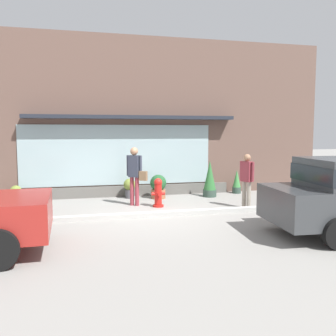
% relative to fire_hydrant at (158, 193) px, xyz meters
% --- Properties ---
extents(ground_plane, '(60.00, 60.00, 0.00)m').
position_rel_fire_hydrant_xyz_m(ground_plane, '(-0.46, -0.97, -0.42)').
color(ground_plane, gray).
extents(curb_strip, '(14.00, 0.24, 0.12)m').
position_rel_fire_hydrant_xyz_m(curb_strip, '(-0.46, -1.17, -0.36)').
color(curb_strip, '#B2B2AD').
rests_on(curb_strip, ground_plane).
extents(storefront, '(14.00, 0.81, 5.40)m').
position_rel_fire_hydrant_xyz_m(storefront, '(-0.47, 2.21, 2.22)').
color(storefront, brown).
rests_on(storefront, ground_plane).
extents(fire_hydrant, '(0.39, 0.36, 0.85)m').
position_rel_fire_hydrant_xyz_m(fire_hydrant, '(0.00, 0.00, 0.00)').
color(fire_hydrant, red).
rests_on(fire_hydrant, ground_plane).
extents(pedestrian_with_handbag, '(0.57, 0.47, 1.74)m').
position_rel_fire_hydrant_xyz_m(pedestrian_with_handbag, '(-0.63, 0.35, 0.60)').
color(pedestrian_with_handbag, '#8E333D').
rests_on(pedestrian_with_handbag, ground_plane).
extents(pedestrian_passerby, '(0.32, 0.47, 1.56)m').
position_rel_fire_hydrant_xyz_m(pedestrian_passerby, '(2.45, -0.74, 0.49)').
color(pedestrian_passerby, '#9E9384').
rests_on(pedestrian_passerby, ground_plane).
extents(potted_plant_near_hydrant, '(0.40, 0.40, 0.66)m').
position_rel_fire_hydrant_xyz_m(potted_plant_near_hydrant, '(-0.63, 1.58, -0.05)').
color(potted_plant_near_hydrant, '#4C4C51').
rests_on(potted_plant_near_hydrant, ground_plane).
extents(potted_plant_by_entrance, '(0.46, 0.46, 1.23)m').
position_rel_fire_hydrant_xyz_m(potted_plant_by_entrance, '(2.05, 1.24, 0.17)').
color(potted_plant_by_entrance, '#33473D').
rests_on(potted_plant_by_entrance, ground_plane).
extents(potted_plant_window_left, '(0.36, 0.36, 0.56)m').
position_rel_fire_hydrant_xyz_m(potted_plant_window_left, '(-4.13, 1.48, -0.13)').
color(potted_plant_window_left, '#4C4C51').
rests_on(potted_plant_window_left, ground_plane).
extents(potted_plant_window_right, '(0.31, 0.31, 0.84)m').
position_rel_fire_hydrant_xyz_m(potted_plant_window_right, '(3.23, 1.67, -0.02)').
color(potted_plant_window_right, '#33473D').
rests_on(potted_plant_window_right, ground_plane).
extents(potted_plant_corner_tall, '(0.53, 0.53, 0.79)m').
position_rel_fire_hydrant_xyz_m(potted_plant_corner_tall, '(0.28, 1.32, -0.02)').
color(potted_plant_corner_tall, '#9E6042').
rests_on(potted_plant_corner_tall, ground_plane).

